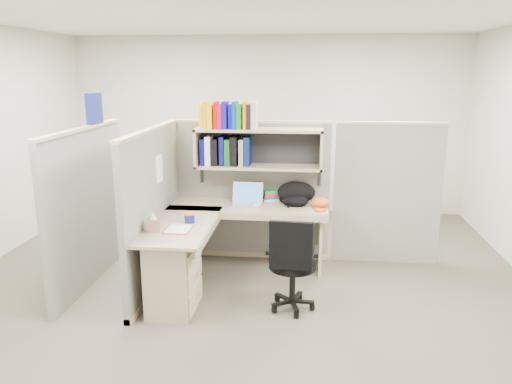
# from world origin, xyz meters

# --- Properties ---
(ground) EXTENTS (6.00, 6.00, 0.00)m
(ground) POSITION_xyz_m (0.00, 0.00, 0.00)
(ground) COLOR #38342B
(ground) RESTS_ON ground
(room_shell) EXTENTS (6.00, 6.00, 6.00)m
(room_shell) POSITION_xyz_m (0.00, 0.00, 1.62)
(room_shell) COLOR #AFAA9E
(room_shell) RESTS_ON ground
(cubicle) EXTENTS (3.79, 1.84, 1.95)m
(cubicle) POSITION_xyz_m (-0.37, 0.45, 0.91)
(cubicle) COLOR slate
(cubicle) RESTS_ON ground
(desk) EXTENTS (1.74, 1.75, 0.73)m
(desk) POSITION_xyz_m (-0.41, -0.29, 0.44)
(desk) COLOR gray
(desk) RESTS_ON ground
(laptop) EXTENTS (0.35, 0.35, 0.24)m
(laptop) POSITION_xyz_m (-0.02, 0.55, 0.85)
(laptop) COLOR silver
(laptop) RESTS_ON desk
(backpack) EXTENTS (0.44, 0.35, 0.25)m
(backpack) POSITION_xyz_m (0.52, 0.64, 0.85)
(backpack) COLOR black
(backpack) RESTS_ON desk
(orange_cap) EXTENTS (0.21, 0.24, 0.11)m
(orange_cap) POSITION_xyz_m (0.79, 0.54, 0.78)
(orange_cap) COLOR #D24D12
(orange_cap) RESTS_ON desk
(snack_canister) EXTENTS (0.10, 0.10, 0.10)m
(snack_canister) POSITION_xyz_m (-0.49, -0.16, 0.78)
(snack_canister) COLOR navy
(snack_canister) RESTS_ON desk
(tissue_box) EXTENTS (0.14, 0.14, 0.18)m
(tissue_box) POSITION_xyz_m (-0.77, -0.44, 0.82)
(tissue_box) COLOR #9D7059
(tissue_box) RESTS_ON desk
(mouse) EXTENTS (0.11, 0.08, 0.03)m
(mouse) POSITION_xyz_m (0.10, 0.49, 0.75)
(mouse) COLOR #95B4D4
(mouse) RESTS_ON desk
(paper_cup) EXTENTS (0.08, 0.08, 0.09)m
(paper_cup) POSITION_xyz_m (-0.07, 0.70, 0.78)
(paper_cup) COLOR white
(paper_cup) RESTS_ON desk
(book_stack) EXTENTS (0.24, 0.28, 0.12)m
(book_stack) POSITION_xyz_m (0.21, 0.84, 0.79)
(book_stack) COLOR slate
(book_stack) RESTS_ON desk
(loose_paper) EXTENTS (0.22, 0.29, 0.00)m
(loose_paper) POSITION_xyz_m (-0.55, -0.35, 0.73)
(loose_paper) COLOR white
(loose_paper) RESTS_ON desk
(task_chair) EXTENTS (0.49, 0.45, 0.92)m
(task_chair) POSITION_xyz_m (0.52, -0.46, 0.32)
(task_chair) COLOR black
(task_chair) RESTS_ON ground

